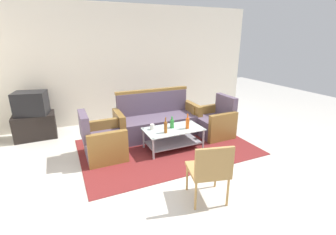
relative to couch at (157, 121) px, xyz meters
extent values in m
plane|color=beige|center=(0.00, -1.63, -0.32)|extent=(14.00, 14.00, 0.00)
cube|color=silver|center=(0.00, 1.43, 1.08)|extent=(6.52, 0.12, 2.80)
cube|color=maroon|center=(-0.08, -0.68, -0.31)|extent=(3.22, 2.15, 0.01)
cube|color=#5B4C60|center=(0.00, -0.05, -0.10)|extent=(1.61, 0.73, 0.42)
cube|color=#5B4C60|center=(0.00, 0.27, 0.35)|extent=(1.60, 0.17, 0.48)
cube|color=olive|center=(0.84, -0.07, 0.00)|extent=(0.13, 0.70, 0.62)
cube|color=olive|center=(-0.84, -0.04, 0.00)|extent=(0.13, 0.70, 0.62)
cube|color=olive|center=(0.00, 0.27, 0.62)|extent=(1.64, 0.13, 0.06)
cube|color=#5B4C60|center=(-1.24, -0.57, -0.11)|extent=(0.66, 0.60, 0.40)
cube|color=#5B4C60|center=(-1.55, -0.57, 0.32)|extent=(0.12, 0.60, 0.45)
cube|color=olive|center=(-1.24, -0.24, -0.02)|extent=(0.66, 0.10, 0.58)
cube|color=olive|center=(-1.24, -0.90, -0.02)|extent=(0.66, 0.10, 0.58)
cube|color=#5B4C60|center=(1.08, -0.55, -0.11)|extent=(0.67, 0.61, 0.40)
cube|color=#5B4C60|center=(1.39, -0.54, 0.32)|extent=(0.13, 0.60, 0.45)
cube|color=olive|center=(1.09, -0.88, -0.02)|extent=(0.66, 0.11, 0.58)
cube|color=olive|center=(1.07, -0.22, -0.02)|extent=(0.66, 0.11, 0.58)
cube|color=silver|center=(0.01, -0.78, 0.09)|extent=(1.10, 0.60, 0.02)
cube|color=#9E9EA5|center=(0.01, -0.78, -0.19)|extent=(1.00, 0.52, 0.02)
cylinder|color=#9E9EA5|center=(-0.50, -0.52, -0.11)|extent=(0.04, 0.04, 0.40)
cylinder|color=#9E9EA5|center=(0.52, -0.52, -0.11)|extent=(0.04, 0.04, 0.40)
cylinder|color=#9E9EA5|center=(-0.50, -1.04, -0.11)|extent=(0.04, 0.04, 0.40)
cylinder|color=#9E9EA5|center=(0.52, -1.04, -0.11)|extent=(0.04, 0.04, 0.40)
cylinder|color=#D85919|center=(0.26, -0.88, 0.20)|extent=(0.07, 0.07, 0.20)
cylinder|color=#D85919|center=(0.26, -0.88, 0.34)|extent=(0.03, 0.03, 0.09)
cylinder|color=#2D8C38|center=(0.01, -0.72, 0.17)|extent=(0.08, 0.08, 0.16)
cylinder|color=#2D8C38|center=(0.01, -0.72, 0.29)|extent=(0.03, 0.03, 0.07)
cylinder|color=brown|center=(-0.20, -0.90, 0.20)|extent=(0.06, 0.06, 0.21)
cylinder|color=brown|center=(-0.20, -0.90, 0.34)|extent=(0.02, 0.02, 0.09)
cylinder|color=silver|center=(-0.36, -0.64, 0.14)|extent=(0.08, 0.08, 0.10)
cube|color=black|center=(-2.41, 0.92, -0.06)|extent=(0.80, 0.50, 0.52)
cube|color=black|center=(-2.41, 0.92, 0.44)|extent=(0.68, 0.56, 0.48)
cube|color=black|center=(-2.37, 1.14, 0.44)|extent=(0.50, 0.12, 0.36)
cube|color=#AD844C|center=(-0.24, -2.30, 0.10)|extent=(0.58, 0.58, 0.04)
cube|color=#AD844C|center=(-0.29, -2.52, 0.32)|extent=(0.48, 0.16, 0.40)
cylinder|color=#AD844C|center=(-0.39, -2.05, -0.11)|extent=(0.03, 0.03, 0.42)
cylinder|color=#AD844C|center=(0.02, -2.15, -0.11)|extent=(0.03, 0.03, 0.42)
cylinder|color=#AD844C|center=(-0.49, -2.45, -0.11)|extent=(0.03, 0.03, 0.42)
cylinder|color=#AD844C|center=(-0.08, -2.56, -0.11)|extent=(0.03, 0.03, 0.42)
camera|label=1|loc=(-1.85, -4.59, 1.76)|focal=25.82mm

